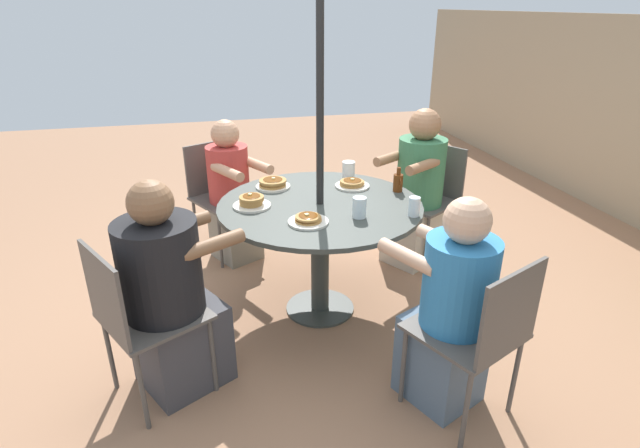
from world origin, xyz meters
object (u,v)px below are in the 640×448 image
(pancake_plate_d, at_px, (273,184))
(syrup_bottle, at_px, (398,182))
(patio_chair_west, at_px, (137,313))
(diner_west, at_px, (171,299))
(drinking_glass_b, at_px, (359,207))
(patio_chair_east, at_px, (430,193))
(patio_chair_south, at_px, (220,190))
(patio_chair_north, at_px, (481,330))
(pancake_plate_a, at_px, (352,184))
(coffee_cup, at_px, (349,170))
(pancake_plate_b, at_px, (252,202))
(pancake_plate_c, at_px, (308,220))
(diner_south, at_px, (232,196))
(diner_east, at_px, (417,194))
(drinking_glass_a, at_px, (414,207))
(patio_table, at_px, (320,221))
(diner_north, at_px, (450,313))

(pancake_plate_d, height_order, syrup_bottle, syrup_bottle)
(patio_chair_west, bearing_deg, diner_west, 90.00)
(pancake_plate_d, distance_m, drinking_glass_b, 0.72)
(patio_chair_east, relative_size, patio_chair_west, 1.00)
(patio_chair_west, bearing_deg, patio_chair_east, 90.67)
(patio_chair_south, xyz_separation_m, pancake_plate_d, (0.70, 0.32, 0.27))
(patio_chair_south, relative_size, diner_west, 0.76)
(patio_chair_north, bearing_deg, pancake_plate_a, 75.02)
(coffee_cup, bearing_deg, pancake_plate_b, -61.99)
(patio_chair_south, height_order, pancake_plate_c, patio_chair_south)
(pancake_plate_a, relative_size, coffee_cup, 1.95)
(diner_west, xyz_separation_m, pancake_plate_d, (-0.84, 0.65, 0.26))
(diner_south, bearing_deg, patio_chair_west, 41.36)
(patio_chair_east, xyz_separation_m, syrup_bottle, (0.52, -0.49, 0.30))
(coffee_cup, bearing_deg, diner_east, 100.24)
(patio_chair_west, relative_size, drinking_glass_b, 7.37)
(diner_east, height_order, patio_chair_west, diner_east)
(pancake_plate_d, relative_size, drinking_glass_a, 2.02)
(patio_chair_north, distance_m, pancake_plate_c, 1.05)
(patio_chair_east, xyz_separation_m, pancake_plate_c, (0.88, -1.15, 0.26))
(diner_west, height_order, drinking_glass_a, diner_west)
(drinking_glass_b, bearing_deg, diner_east, 137.70)
(patio_table, bearing_deg, diner_north, 24.16)
(patio_chair_west, height_order, pancake_plate_c, patio_chair_west)
(patio_table, height_order, syrup_bottle, syrup_bottle)
(patio_table, height_order, patio_chair_south, patio_chair_south)
(patio_chair_south, bearing_deg, pancake_plate_a, 107.66)
(patio_chair_north, bearing_deg, pancake_plate_b, 104.23)
(patio_table, bearing_deg, patio_chair_east, 120.85)
(pancake_plate_d, height_order, drinking_glass_b, drinking_glass_b)
(patio_table, distance_m, diner_west, 1.02)
(patio_chair_east, xyz_separation_m, pancake_plate_b, (0.57, -1.42, 0.27))
(diner_east, bearing_deg, patio_chair_west, 89.28)
(patio_table, xyz_separation_m, pancake_plate_a, (-0.24, 0.27, 0.14))
(diner_west, distance_m, pancake_plate_a, 1.39)
(diner_north, bearing_deg, diner_east, 48.29)
(patio_chair_south, xyz_separation_m, drinking_glass_a, (1.35, 1.03, 0.30))
(drinking_glass_a, bearing_deg, pancake_plate_a, -159.93)
(patio_chair_south, height_order, diner_west, diner_west)
(diner_north, height_order, pancake_plate_a, diner_north)
(pancake_plate_a, height_order, drinking_glass_a, drinking_glass_a)
(pancake_plate_c, height_order, syrup_bottle, syrup_bottle)
(pancake_plate_a, bearing_deg, patio_chair_west, -57.81)
(syrup_bottle, bearing_deg, pancake_plate_c, -61.42)
(diner_east, xyz_separation_m, drinking_glass_b, (0.78, -0.71, 0.27))
(diner_north, xyz_separation_m, diner_south, (-1.82, -0.89, 0.00))
(pancake_plate_b, bearing_deg, diner_south, -175.16)
(patio_chair_south, xyz_separation_m, diner_south, (0.15, 0.08, -0.00))
(diner_west, xyz_separation_m, pancake_plate_b, (-0.54, 0.48, 0.27))
(syrup_bottle, bearing_deg, pancake_plate_d, -108.23)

